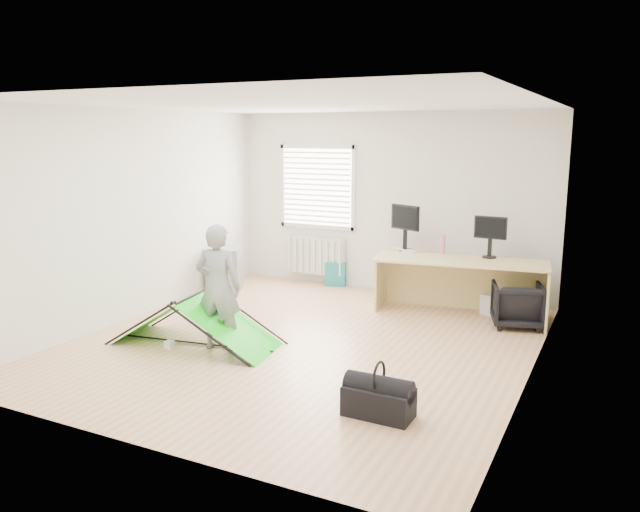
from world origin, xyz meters
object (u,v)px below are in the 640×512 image
at_px(monitor_right, 490,243).
at_px(kite, 196,320).
at_px(person, 218,287).
at_px(office_chair, 517,305).
at_px(duffel_bag, 378,402).
at_px(filing_cabinet, 227,269).
at_px(storage_crate, 503,306).
at_px(thermos, 442,244).
at_px(monitor_left, 405,234).
at_px(laptop_bag, 214,305).
at_px(desk, 459,288).

xyz_separation_m(monitor_right, kite, (-2.72, -2.79, -0.67)).
bearing_deg(monitor_right, person, -126.16).
relative_size(monitor_right, person, 0.30).
relative_size(office_chair, person, 0.43).
height_order(office_chair, duffel_bag, office_chair).
height_order(filing_cabinet, storage_crate, filing_cabinet).
bearing_deg(person, thermos, -135.64).
height_order(monitor_right, kite, monitor_right).
height_order(monitor_left, person, person).
bearing_deg(duffel_bag, filing_cabinet, 141.19).
relative_size(monitor_left, duffel_bag, 0.84).
distance_m(monitor_left, office_chair, 1.84).
distance_m(thermos, storage_crate, 1.15).
bearing_deg(monitor_left, laptop_bag, -115.86).
height_order(filing_cabinet, office_chair, filing_cabinet).
xyz_separation_m(kite, laptop_bag, (-0.52, 1.06, -0.15)).
bearing_deg(storage_crate, filing_cabinet, -173.45).
relative_size(desk, office_chair, 3.65).
xyz_separation_m(thermos, office_chair, (1.10, -0.45, -0.61)).
xyz_separation_m(desk, monitor_right, (0.31, 0.31, 0.58)).
bearing_deg(desk, laptop_bag, -162.08).
relative_size(monitor_right, storage_crate, 0.87).
relative_size(thermos, laptop_bag, 0.71).
bearing_deg(filing_cabinet, desk, -21.63).
distance_m(person, laptop_bag, 1.48).
relative_size(desk, storage_crate, 4.55).
distance_m(monitor_left, laptop_bag, 2.82).
height_order(monitor_left, kite, monitor_left).
bearing_deg(filing_cabinet, kite, -87.90).
bearing_deg(kite, office_chair, 27.57).
distance_m(monitor_right, duffel_bag, 3.69).
height_order(office_chair, storage_crate, office_chair).
xyz_separation_m(filing_cabinet, thermos, (3.24, 0.52, 0.56)).
xyz_separation_m(filing_cabinet, laptop_bag, (0.63, -1.22, -0.19)).
xyz_separation_m(person, duffel_bag, (2.22, -0.80, -0.58)).
xyz_separation_m(monitor_right, storage_crate, (0.22, -0.04, -0.83)).
relative_size(filing_cabinet, monitor_right, 1.57).
xyz_separation_m(desk, filing_cabinet, (-3.57, -0.20, -0.05)).
bearing_deg(kite, desk, 36.93).
bearing_deg(storage_crate, person, -133.53).
bearing_deg(monitor_left, kite, -94.58).
height_order(person, kite, person).
distance_m(person, kite, 0.53).
xyz_separation_m(kite, storage_crate, (2.94, 2.75, -0.16)).
height_order(monitor_right, thermos, monitor_right).
relative_size(filing_cabinet, person, 0.47).
xyz_separation_m(office_chair, kite, (-3.18, -2.35, 0.02)).
distance_m(storage_crate, duffel_bag, 3.57).
bearing_deg(thermos, desk, -43.66).
height_order(person, duffel_bag, person).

